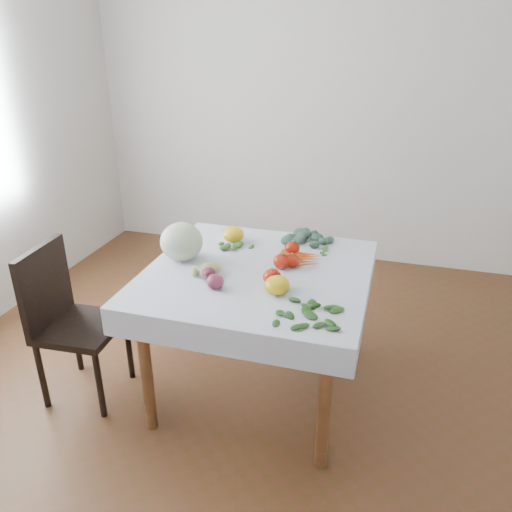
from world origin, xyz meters
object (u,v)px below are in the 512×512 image
(table, at_px, (257,288))
(chair, at_px, (66,313))
(cabbage, at_px, (182,242))
(carrot_bunch, at_px, (301,259))
(heirloom_back, at_px, (233,234))

(table, height_order, chair, chair)
(cabbage, xyz_separation_m, carrot_bunch, (0.62, 0.14, -0.08))
(cabbage, bearing_deg, carrot_bunch, 13.16)
(carrot_bunch, bearing_deg, chair, -158.96)
(table, bearing_deg, heirloom_back, 125.97)
(chair, xyz_separation_m, carrot_bunch, (1.18, 0.45, 0.27))
(table, height_order, heirloom_back, heirloom_back)
(chair, xyz_separation_m, heirloom_back, (0.74, 0.62, 0.30))
(cabbage, bearing_deg, chair, -151.11)
(table, bearing_deg, cabbage, 177.23)
(heirloom_back, distance_m, carrot_bunch, 0.47)
(cabbage, bearing_deg, table, -2.77)
(cabbage, xyz_separation_m, heirloom_back, (0.18, 0.31, -0.06))
(cabbage, height_order, carrot_bunch, cabbage)
(table, xyz_separation_m, chair, (-0.98, -0.29, -0.15))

